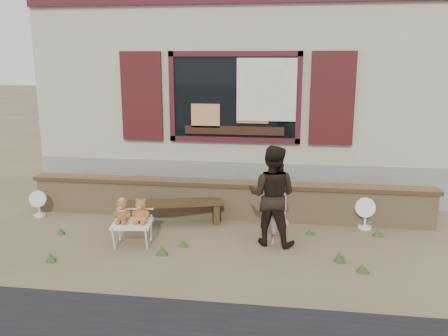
% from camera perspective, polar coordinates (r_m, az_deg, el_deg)
% --- Properties ---
extents(ground, '(80.00, 80.00, 0.00)m').
position_cam_1_polar(ground, '(7.55, -0.66, -8.44)').
color(ground, brown).
rests_on(ground, ground).
extents(shopfront, '(8.04, 5.13, 4.00)m').
position_cam_1_polar(shopfront, '(11.50, 2.83, 9.22)').
color(shopfront, '#A09581').
rests_on(shopfront, ground).
extents(brick_wall, '(7.10, 0.36, 0.67)m').
position_cam_1_polar(brick_wall, '(8.37, 0.40, -3.78)').
color(brick_wall, tan).
rests_on(brick_wall, ground).
extents(bench, '(1.63, 0.74, 0.41)m').
position_cam_1_polar(bench, '(8.10, -5.93, -4.75)').
color(bench, '#382713').
rests_on(bench, ground).
extents(folding_chair, '(0.64, 0.58, 0.35)m').
position_cam_1_polar(folding_chair, '(7.34, -10.96, -6.67)').
color(folding_chair, white).
rests_on(folding_chair, ground).
extents(teddy_bear_left, '(0.30, 0.27, 0.37)m').
position_cam_1_polar(teddy_bear_left, '(7.30, -12.12, -5.02)').
color(teddy_bear_left, brown).
rests_on(teddy_bear_left, folding_chair).
extents(teddy_bear_right, '(0.31, 0.28, 0.38)m').
position_cam_1_polar(teddy_bear_right, '(7.24, -9.95, -5.03)').
color(teddy_bear_right, brown).
rests_on(teddy_bear_right, folding_chair).
extents(child, '(0.44, 0.40, 1.01)m').
position_cam_1_polar(child, '(7.22, 6.51, -5.30)').
color(child, pink).
rests_on(child, ground).
extents(adult, '(0.85, 0.72, 1.53)m').
position_cam_1_polar(adult, '(7.14, 5.80, -3.31)').
color(adult, black).
rests_on(adult, ground).
extents(fan_left, '(0.31, 0.20, 0.48)m').
position_cam_1_polar(fan_left, '(9.10, -21.40, -3.97)').
color(fan_left, silver).
rests_on(fan_left, ground).
extents(fan_right, '(0.35, 0.23, 0.54)m').
position_cam_1_polar(fan_right, '(8.22, 16.66, -5.19)').
color(fan_right, white).
rests_on(fan_right, ground).
extents(grass_tufts, '(5.22, 1.81, 0.16)m').
position_cam_1_polar(grass_tufts, '(7.04, 1.49, -9.55)').
color(grass_tufts, '#2E4E1F').
rests_on(grass_tufts, ground).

